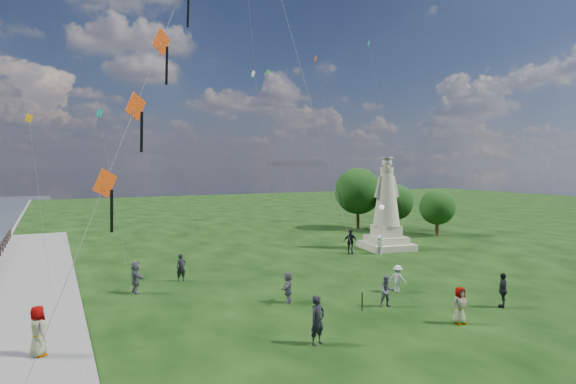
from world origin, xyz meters
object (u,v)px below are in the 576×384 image
lamppost (382,219)px  person_4 (460,305)px  person_0 (318,320)px  person_5 (136,277)px  person_10 (38,334)px  person_3 (503,290)px  statue (386,214)px  person_9 (350,242)px  person_1 (387,291)px  person_8 (380,245)px  person_2 (398,279)px  person_6 (181,268)px  person_11 (288,287)px

lamppost → person_4: lamppost is taller
person_0 → person_4: person_0 is taller
person_5 → person_10: size_ratio=0.97×
person_3 → lamppost: bearing=-140.7°
statue → person_9: statue is taller
person_1 → person_8: bearing=76.5°
person_1 → person_4: (1.32, -3.42, 0.04)m
person_0 → person_2: size_ratio=1.29×
person_2 → person_5: size_ratio=0.84×
person_0 → person_2: (7.76, 4.72, -0.22)m
person_1 → person_6: 12.44m
person_1 → person_3: size_ratio=0.91×
person_4 → person_11: person_4 is taller
person_6 → person_1: bearing=-56.3°
lamppost → person_2: lamppost is taller
person_6 → person_8: (16.07, 1.87, -0.09)m
person_3 → person_4: size_ratio=1.04×
person_10 → person_11: (11.22, 2.30, -0.11)m
lamppost → person_9: 3.02m
person_6 → person_11: (3.78, -6.85, -0.03)m
person_4 → person_8: person_4 is taller
lamppost → person_4: bearing=-115.0°
person_0 → person_8: person_0 is taller
statue → lamppost: (-2.02, -2.01, -0.07)m
statue → person_4: 18.90m
person_5 → person_9: 17.48m
person_3 → person_10: bearing=-46.8°
person_8 → person_10: 25.97m
statue → person_8: bearing=-130.1°
lamppost → person_3: (-3.05, -13.71, -1.95)m
person_8 → person_9: (-2.05, 1.02, 0.22)m
person_4 → person_9: bearing=73.1°
person_1 → person_6: size_ratio=0.95×
statue → person_8: statue is taller
person_5 → person_6: person_5 is taller
person_10 → person_0: bearing=-130.0°
person_1 → person_11: 4.93m
person_1 → person_11: person_11 is taller
person_4 → person_6: bearing=125.0°
statue → person_6: statue is taller
statue → person_2: 13.87m
person_3 → person_8: size_ratio=1.16×
lamppost → person_9: size_ratio=2.02×
person_1 → person_5: bearing=164.9°
person_1 → statue: bearing=74.4°
person_0 → person_4: size_ratio=1.17×
person_4 → person_10: size_ratio=0.90×
person_2 → person_11: 6.36m
person_9 → person_10: size_ratio=1.05×
statue → lamppost: size_ratio=1.95×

